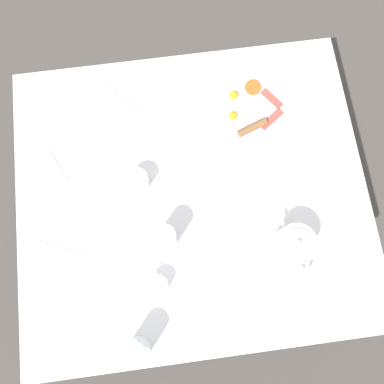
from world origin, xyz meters
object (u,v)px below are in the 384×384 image
Objects in this scene: water_glass_short at (137,351)px; creamer_jug at (158,284)px; breakfast_plate at (251,109)px; water_glass_tall at (165,238)px; knife_by_plate at (93,322)px; napkin_folded at (109,106)px; fork_by_plate at (62,250)px; teacup_with_saucer_left at (137,182)px; teapot_near at (294,245)px; spoon_for_tea at (57,166)px.

water_glass_short is 1.40× the size of creamer_jug.
water_glass_tall is at bearing 140.02° from breakfast_plate.
breakfast_plate is at bearing -43.44° from knife_by_plate.
napkin_folded is 1.22× the size of fork_by_plate.
knife_by_plate is at bearing 111.90° from creamer_jug.
water_glass_short is (-0.54, 0.05, 0.03)m from teacup_with_saucer_left.
teapot_near is at bearing -120.48° from teacup_with_saucer_left.
water_glass_short is 0.60× the size of napkin_folded.
knife_by_plate and spoon_for_tea have the same top height.
teacup_with_saucer_left reaches higher than fork_by_plate.
water_glass_short is at bearing 147.42° from breakfast_plate.
breakfast_plate is 2.32× the size of spoon_for_tea.
teapot_near is 1.28× the size of fork_by_plate.
fork_by_plate is (0.09, 0.76, -0.05)m from teapot_near.
teapot_near is 0.77m from fork_by_plate.
teacup_with_saucer_left is at bearing -5.31° from water_glass_short.
napkin_folded is (0.30, 0.08, -0.02)m from teacup_with_saucer_left.
teacup_with_saucer_left reaches higher than breakfast_plate.
teacup_with_saucer_left reaches higher than knife_by_plate.
breakfast_plate reaches higher than fork_by_plate.
spoon_for_tea is at bearing 135.08° from napkin_folded.
teacup_with_saucer_left is 0.35m from creamer_jug.
knife_by_plate is at bearing 55.57° from water_glass_short.
teapot_near is at bearing -174.66° from breakfast_plate.
teacup_with_saucer_left is 0.30m from spoon_for_tea.
water_glass_short is 0.73× the size of knife_by_plate.
knife_by_plate is at bearing -160.59° from fork_by_plate.
breakfast_plate is 0.83m from fork_by_plate.
teacup_with_saucer_left is at bearing 5.24° from creamer_jug.
teapot_near is 0.42m from water_glass_tall.
water_glass_short reaches higher than spoon_for_tea.
spoon_for_tea is (-0.12, 0.72, -0.01)m from breakfast_plate.
teapot_near reaches higher than creamer_jug.
spoon_for_tea is (0.64, 0.23, -0.06)m from water_glass_short.
fork_by_plate is at bearing 158.29° from napkin_folded.
water_glass_tall is 0.15m from creamer_jug.
napkin_folded is at bearing 27.19° from teapot_near.
napkin_folded is 1.53× the size of spoon_for_tea.
creamer_jug is 0.52× the size of knife_by_plate.
spoon_for_tea is (-0.20, 0.20, -0.00)m from napkin_folded.
spoon_for_tea is (0.30, 0.00, 0.00)m from fork_by_plate.
water_glass_tall is (-0.21, -0.08, 0.03)m from teacup_with_saucer_left.
teapot_near reaches higher than water_glass_short.
water_glass_tall is (-0.43, 0.36, 0.05)m from breakfast_plate.
napkin_folded is at bearing 9.49° from creamer_jug.
creamer_jug reaches higher than knife_by_plate.
water_glass_tall is at bearing -131.02° from spoon_for_tea.
creamer_jug is at bearing -145.37° from spoon_for_tea.
fork_by_plate is (-0.42, 0.71, -0.01)m from breakfast_plate.
teacup_with_saucer_left is 0.32m from napkin_folded.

